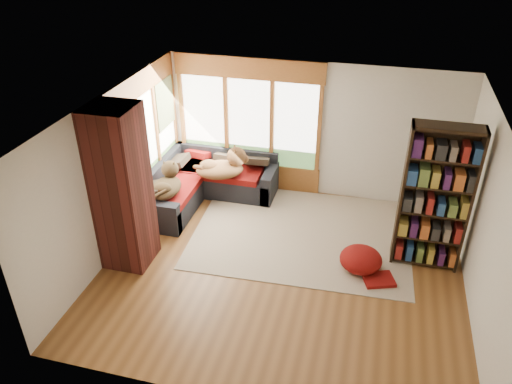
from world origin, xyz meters
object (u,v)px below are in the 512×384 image
at_px(area_rug, 301,233).
at_px(dog_brindle, 167,181).
at_px(brick_chimney, 121,189).
at_px(pouf, 361,259).
at_px(dog_tan, 224,164).
at_px(bookshelf, 435,199).
at_px(sectional_sofa, 201,185).

distance_m(area_rug, dog_brindle, 2.52).
height_order(brick_chimney, pouf, brick_chimney).
bearing_deg(dog_tan, dog_brindle, -156.13).
bearing_deg(area_rug, bookshelf, -8.45).
relative_size(area_rug, pouf, 5.55).
bearing_deg(dog_brindle, dog_tan, -49.75).
bearing_deg(sectional_sofa, pouf, -24.86).
bearing_deg(pouf, brick_chimney, -169.62).
height_order(sectional_sofa, dog_tan, dog_tan).
bearing_deg(brick_chimney, area_rug, 28.51).
bearing_deg(dog_tan, area_rug, -45.62).
relative_size(sectional_sofa, pouf, 3.33).
height_order(brick_chimney, sectional_sofa, brick_chimney).
bearing_deg(dog_brindle, bookshelf, -98.14).
xyz_separation_m(brick_chimney, dog_brindle, (0.13, 1.29, -0.54)).
relative_size(pouf, dog_brindle, 0.78).
distance_m(pouf, dog_tan, 3.09).
height_order(sectional_sofa, dog_brindle, dog_brindle).
relative_size(brick_chimney, area_rug, 0.71).
bearing_deg(area_rug, sectional_sofa, 162.14).
bearing_deg(dog_brindle, pouf, -105.72).
height_order(dog_tan, dog_brindle, dog_tan).
bearing_deg(dog_brindle, sectional_sofa, -28.21).
height_order(brick_chimney, area_rug, brick_chimney).
distance_m(brick_chimney, dog_brindle, 1.40).
height_order(sectional_sofa, pouf, sectional_sofa).
height_order(area_rug, pouf, pouf).
relative_size(bookshelf, dog_tan, 2.25).
distance_m(bookshelf, dog_brindle, 4.44).
distance_m(area_rug, bookshelf, 2.34).
xyz_separation_m(brick_chimney, dog_tan, (0.91, 2.09, -0.51)).
bearing_deg(sectional_sofa, area_rug, -18.86).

